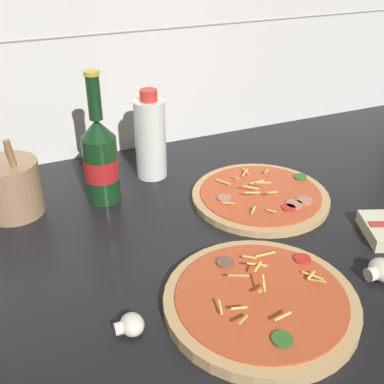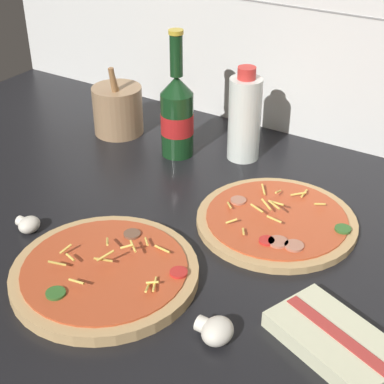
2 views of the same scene
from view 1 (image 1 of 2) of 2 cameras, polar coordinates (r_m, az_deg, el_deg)
counter_slab at (r=84.66cm, az=5.31°, el=-6.75°), size 160.00×90.00×2.50cm
tile_backsplash at (r=112.07cm, az=-5.56°, el=18.58°), size 160.00×1.13×60.00cm
pizza_near at (r=71.43cm, az=8.14°, el=-12.70°), size 28.03×28.03×4.77cm
pizza_far at (r=96.57cm, az=8.12°, el=-0.49°), size 27.17×27.17×4.64cm
beer_bottle at (r=93.77cm, az=-10.81°, el=3.92°), size 6.67×6.67×25.83cm
oil_bottle at (r=101.79cm, az=-4.94°, el=6.42°), size 6.50×6.50×19.19cm
mushroom_left at (r=80.50cm, az=21.60°, el=-8.66°), size 5.06×4.82×3.38cm
mushroom_right at (r=67.51cm, az=-7.29°, el=-15.36°), size 4.05×3.86×2.70cm
utensil_crock at (r=95.36cm, az=-20.58°, el=0.48°), size 10.80×10.80×15.64cm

